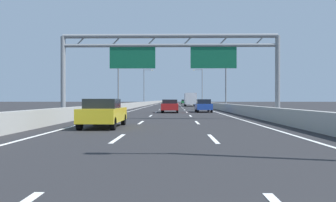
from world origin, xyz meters
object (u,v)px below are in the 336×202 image
at_px(streetlamp_left_mid, 120,72).
at_px(box_truck, 190,99).
at_px(sign_gantry, 170,55).
at_px(streetlamp_left_far, 145,85).
at_px(blue_car, 203,106).
at_px(yellow_car, 103,113).
at_px(silver_car, 174,102).
at_px(streetlamp_right_far, 201,85).
at_px(streetlamp_right_mid, 224,72).
at_px(green_car, 184,102).
at_px(red_car, 170,106).

distance_m(streetlamp_left_mid, box_truck, 28.79).
bearing_deg(sign_gantry, streetlamp_left_far, 96.61).
height_order(streetlamp_left_mid, blue_car, streetlamp_left_mid).
relative_size(yellow_car, silver_car, 0.97).
bearing_deg(box_truck, sign_gantry, -94.34).
distance_m(sign_gantry, streetlamp_left_far, 65.35).
distance_m(streetlamp_right_far, box_truck, 16.08).
height_order(yellow_car, blue_car, yellow_car).
height_order(sign_gantry, streetlamp_right_far, streetlamp_right_far).
relative_size(sign_gantry, streetlamp_right_far, 1.72).
distance_m(streetlamp_right_mid, silver_car, 70.99).
relative_size(streetlamp_left_far, blue_car, 2.09).
bearing_deg(streetlamp_right_far, streetlamp_right_mid, -90.00).
distance_m(streetlamp_left_mid, green_car, 68.34).
distance_m(streetlamp_left_far, box_truck, 19.31).
bearing_deg(red_car, streetlamp_right_mid, 53.12).
distance_m(streetlamp_right_mid, streetlamp_left_far, 44.02).
relative_size(streetlamp_right_mid, streetlamp_right_far, 1.00).
xyz_separation_m(sign_gantry, green_car, (3.54, 90.78, -4.06)).
xyz_separation_m(sign_gantry, streetlamp_left_mid, (-7.52, 23.51, 0.58)).
height_order(silver_car, red_car, red_car).
distance_m(green_car, silver_car, 4.72).
bearing_deg(sign_gantry, streetlamp_right_mid, 72.51).
height_order(yellow_car, silver_car, yellow_car).
distance_m(silver_car, red_car, 80.62).
xyz_separation_m(streetlamp_right_mid, yellow_car, (-10.90, -30.84, -4.62)).
distance_m(streetlamp_right_mid, green_car, 67.54).
xyz_separation_m(green_car, box_truck, (0.23, -41.07, 0.87)).
relative_size(streetlamp_left_far, green_car, 2.07).
xyz_separation_m(blue_car, box_truck, (0.08, 34.95, 0.86)).
xyz_separation_m(yellow_car, green_car, (7.03, 98.11, -0.02)).
relative_size(sign_gantry, red_car, 3.63).
bearing_deg(streetlamp_left_mid, yellow_car, -82.54).
xyz_separation_m(green_car, blue_car, (0.16, -76.02, 0.01)).
bearing_deg(streetlamp_right_far, silver_car, 104.20).
bearing_deg(yellow_car, sign_gantry, 64.56).
distance_m(sign_gantry, green_car, 90.94).
height_order(sign_gantry, silver_car, sign_gantry).
relative_size(sign_gantry, streetlamp_right_mid, 1.72).
bearing_deg(silver_car, streetlamp_right_far, -75.80).
distance_m(streetlamp_left_far, blue_car, 51.60).
bearing_deg(streetlamp_left_far, sign_gantry, -83.39).
xyz_separation_m(streetlamp_left_far, streetlamp_right_far, (14.93, 0.00, 0.00)).
bearing_deg(streetlamp_right_far, box_truck, -103.45).
distance_m(streetlamp_left_far, green_car, 28.52).
relative_size(streetlamp_right_mid, green_car, 2.07).
xyz_separation_m(streetlamp_right_far, blue_car, (-3.71, -50.15, -4.63)).
bearing_deg(streetlamp_right_far, blue_car, -94.23).
bearing_deg(box_truck, streetlamp_left_mid, -113.32).
xyz_separation_m(streetlamp_right_far, box_truck, (-3.64, -15.20, -3.78)).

